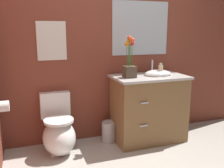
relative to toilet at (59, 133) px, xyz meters
name	(u,v)px	position (x,y,z in m)	size (l,w,h in m)	color
wall_back	(123,44)	(0.94, 0.30, 1.01)	(4.23, 0.05, 2.50)	brown
toilet	(59,133)	(0.00, 0.00, 0.00)	(0.38, 0.59, 0.69)	white
vanity_cabinet	(149,107)	(1.17, -0.03, 0.20)	(0.94, 0.56, 1.04)	brown
flower_vase	(130,63)	(0.88, -0.05, 0.79)	(0.14, 0.14, 0.50)	#4C3D2D
soap_bottle	(161,70)	(1.30, -0.06, 0.69)	(0.06, 0.06, 0.16)	beige
trash_bin	(109,131)	(0.65, 0.07, -0.11)	(0.18, 0.18, 0.27)	#B7B7BC
wall_poster	(52,41)	(0.00, 0.27, 1.06)	(0.35, 0.01, 0.46)	silver
wall_mirror	(141,28)	(1.17, 0.27, 1.21)	(0.80, 0.01, 0.70)	#B2BCC6
toilet_paper_roll	(3,106)	(-0.55, -0.20, 0.44)	(0.11, 0.11, 0.11)	white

